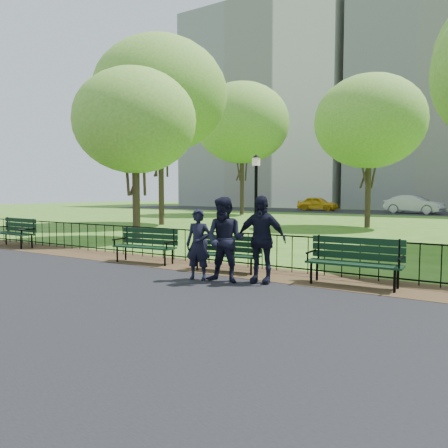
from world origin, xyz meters
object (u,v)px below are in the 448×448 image
Objects in this scene: tree_mid_w at (160,95)px; park_bench_left_c at (16,229)px; tree_far_w at (242,123)px; park_bench_main at (215,247)px; person_mid at (225,240)px; sedan_silver at (414,204)px; taxi at (318,204)px; park_bench_right_a at (355,256)px; tree_far_c at (370,122)px; park_bench_left_a at (147,242)px; person_right at (261,239)px; person_left at (198,244)px; tree_near_w at (135,121)px; lamppost at (256,199)px.

park_bench_left_c is at bearing -76.73° from tree_mid_w.
tree_far_w reaches higher than park_bench_left_c.
person_mid is (0.94, -1.04, 0.33)m from park_bench_main.
person_mid reaches higher than sedan_silver.
taxi is at bearing 87.61° from tree_mid_w.
tree_far_w is 28.70m from person_mid.
park_bench_right_a reaches higher than park_bench_main.
tree_far_c is 18.06m from sedan_silver.
park_bench_left_c is at bearing 172.40° from park_bench_left_a.
tree_far_w reaches higher than taxi.
park_bench_right_a is at bearing -76.57° from tree_far_c.
park_bench_main is 1.76m from person_right.
park_bench_main is at bearing -166.44° from sedan_silver.
park_bench_main is 8.47m from park_bench_left_c.
tree_far_w is at bearing 147.40° from tree_far_c.
tree_mid_w is 18.05m from person_mid.
tree_far_c is (-3.62, 15.15, 5.04)m from park_bench_right_a.
person_left is 0.67m from person_mid.
park_bench_left_c is 10.09m from person_right.
tree_far_w is (-10.52, 23.25, 7.08)m from park_bench_left_a.
taxi reaches higher than park_bench_right_a.
park_bench_left_a is 0.37× the size of sedan_silver.
park_bench_left_a is 6.23m from park_bench_left_c.
park_bench_left_c is 33.44m from sedan_silver.
person_right is (-1.76, -0.78, 0.32)m from park_bench_right_a.
park_bench_main is 0.21× the size of tree_far_c.
person_right reaches higher than park_bench_main.
taxi is at bearing 90.99° from person_left.
park_bench_right_a is (11.82, -0.02, -0.01)m from park_bench_left_c.
person_mid is 36.73m from taxi.
sedan_silver is (9.33, -1.36, 0.10)m from taxi.
tree_near_w is 29.35m from sedan_silver.
park_bench_left_a is 2.77m from person_left.
park_bench_main is 0.55× the size of lamppost.
tree_near_w is at bearing 176.59° from lamppost.
tree_mid_w is at bearing 141.21° from park_bench_right_a.
tree_near_w is 9.95m from person_mid.
park_bench_right_a is 0.17× the size of tree_far_w.
tree_mid_w is at bearing 126.88° from person_right.
park_bench_left_c is 9.48m from person_mid.
sedan_silver is at bearing -96.20° from taxi.
park_bench_right_a is 1.24× the size of person_left.
sedan_silver is at bearing 80.87° from park_bench_left_a.
person_left is (6.91, -5.29, -3.95)m from tree_near_w.
lamppost is 0.46× the size of tree_near_w.
person_left is 1.38m from person_right.
park_bench_left_c is 1.06× the size of person_right.
park_bench_right_a is 11.53m from tree_near_w.
tree_far_w reaches higher than person_left.
tree_mid_w is 24.19m from taxi.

